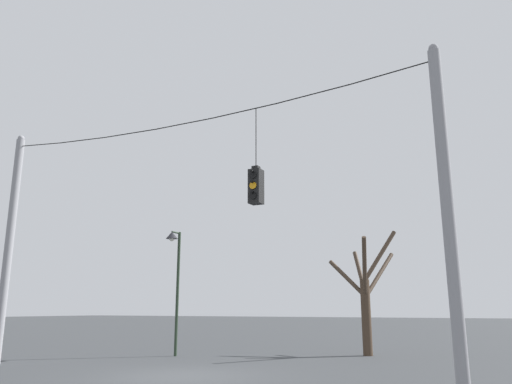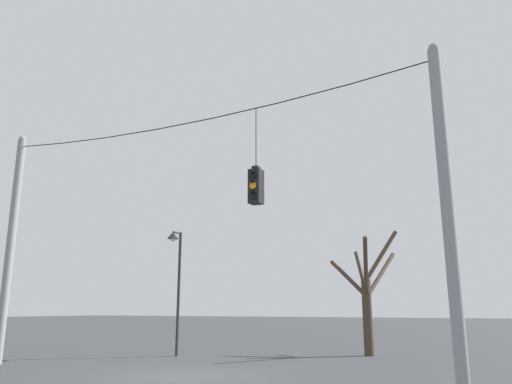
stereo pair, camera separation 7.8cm
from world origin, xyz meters
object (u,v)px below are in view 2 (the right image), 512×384
object	(u,v)px
utility_pole_right	(447,207)
bare_tree	(368,295)
traffic_light_near_right_pole	(256,186)
street_lamp	(176,263)
utility_pole_left	(11,244)

from	to	relation	value
utility_pole_right	bare_tree	distance (m)	10.05
traffic_light_near_right_pole	bare_tree	distance (m)	9.38
traffic_light_near_right_pole	street_lamp	world-z (taller)	traffic_light_near_right_pole
utility_pole_left	bare_tree	world-z (taller)	utility_pole_left
street_lamp	bare_tree	size ratio (longest dim) A/B	0.97
utility_pole_right	traffic_light_near_right_pole	size ratio (longest dim) A/B	2.94
utility_pole_left	utility_pole_right	distance (m)	14.70
utility_pole_left	utility_pole_right	size ratio (longest dim) A/B	1.00
bare_tree	utility_pole_left	bearing A→B (deg)	-139.39
traffic_light_near_right_pole	street_lamp	size ratio (longest dim) A/B	0.56
utility_pole_left	traffic_light_near_right_pole	xyz separation A→B (m)	(9.83, -0.00, 1.05)
utility_pole_left	bare_tree	size ratio (longest dim) A/B	1.59
utility_pole_right	street_lamp	world-z (taller)	utility_pole_right
traffic_light_near_right_pole	bare_tree	bearing A→B (deg)	86.07
utility_pole_right	street_lamp	distance (m)	12.11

